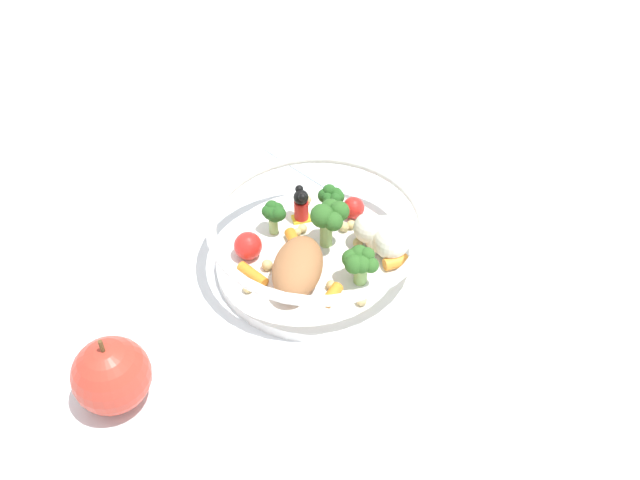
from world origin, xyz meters
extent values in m
plane|color=white|center=(0.00, 0.00, 0.00)|extent=(2.40, 2.40, 0.00)
cylinder|color=white|center=(0.00, 0.01, 0.01)|extent=(0.21, 0.21, 0.01)
torus|color=white|center=(0.00, 0.01, 0.06)|extent=(0.22, 0.22, 0.01)
ellipsoid|color=#9E663D|center=(0.00, 0.05, 0.03)|extent=(0.07, 0.09, 0.04)
cylinder|color=#8EB766|center=(0.02, -0.05, 0.02)|extent=(0.01, 0.01, 0.02)
sphere|color=#23561E|center=(0.02, -0.05, 0.04)|extent=(0.02, 0.02, 0.02)
sphere|color=#23561E|center=(0.02, -0.05, 0.04)|extent=(0.01, 0.01, 0.01)
sphere|color=#23561E|center=(0.01, -0.05, 0.04)|extent=(0.02, 0.02, 0.02)
sphere|color=#23561E|center=(0.01, -0.05, 0.04)|extent=(0.01, 0.01, 0.01)
sphere|color=#23561E|center=(0.01, -0.06, 0.04)|extent=(0.02, 0.02, 0.02)
sphere|color=#23561E|center=(0.01, -0.06, 0.04)|extent=(0.02, 0.02, 0.02)
sphere|color=#23561E|center=(0.02, -0.06, 0.04)|extent=(0.01, 0.01, 0.01)
cylinder|color=#8EB766|center=(0.06, 0.00, 0.02)|extent=(0.01, 0.01, 0.02)
sphere|color=#23561E|center=(0.06, 0.00, 0.04)|extent=(0.01, 0.01, 0.01)
sphere|color=#23561E|center=(0.06, 0.00, 0.04)|extent=(0.02, 0.02, 0.02)
sphere|color=#23561E|center=(0.06, 0.00, 0.04)|extent=(0.02, 0.02, 0.02)
sphere|color=#23561E|center=(0.05, 0.00, 0.04)|extent=(0.02, 0.02, 0.02)
sphere|color=#23561E|center=(0.05, 0.00, 0.04)|extent=(0.02, 0.02, 0.02)
sphere|color=#23561E|center=(0.05, 0.00, 0.04)|extent=(0.01, 0.01, 0.01)
sphere|color=#23561E|center=(0.06, -0.01, 0.04)|extent=(0.02, 0.02, 0.02)
sphere|color=#23561E|center=(0.06, -0.01, 0.04)|extent=(0.01, 0.01, 0.01)
cylinder|color=#7FAD5B|center=(-0.05, 0.02, 0.02)|extent=(0.01, 0.01, 0.02)
sphere|color=#2D6023|center=(-0.04, 0.02, 0.04)|extent=(0.02, 0.02, 0.02)
sphere|color=#2D6023|center=(-0.05, 0.03, 0.04)|extent=(0.02, 0.02, 0.02)
sphere|color=#2D6023|center=(-0.06, 0.03, 0.04)|extent=(0.02, 0.02, 0.02)
sphere|color=#2D6023|center=(-0.06, 0.02, 0.04)|extent=(0.02, 0.02, 0.02)
sphere|color=#2D6023|center=(-0.06, 0.02, 0.05)|extent=(0.02, 0.02, 0.02)
sphere|color=#2D6023|center=(-0.05, 0.02, 0.04)|extent=(0.02, 0.02, 0.02)
cylinder|color=#8EB766|center=(0.00, -0.01, 0.03)|extent=(0.01, 0.01, 0.03)
sphere|color=#2D6023|center=(0.01, -0.01, 0.05)|extent=(0.02, 0.02, 0.02)
sphere|color=#2D6023|center=(0.00, 0.00, 0.06)|extent=(0.02, 0.02, 0.02)
sphere|color=#2D6023|center=(-0.01, 0.00, 0.06)|extent=(0.02, 0.02, 0.02)
sphere|color=#2D6023|center=(-0.01, -0.02, 0.06)|extent=(0.02, 0.02, 0.02)
sphere|color=#2D6023|center=(0.00, -0.02, 0.05)|extent=(0.02, 0.02, 0.02)
sphere|color=silver|center=(-0.04, -0.03, 0.03)|extent=(0.03, 0.03, 0.03)
sphere|color=silver|center=(-0.05, -0.03, 0.02)|extent=(0.03, 0.03, 0.03)
sphere|color=silver|center=(-0.05, -0.03, 0.03)|extent=(0.03, 0.03, 0.03)
sphere|color=silver|center=(-0.07, -0.02, 0.03)|extent=(0.04, 0.04, 0.04)
sphere|color=silver|center=(-0.06, -0.03, 0.03)|extent=(0.04, 0.04, 0.04)
sphere|color=silver|center=(-0.06, -0.04, 0.03)|extent=(0.03, 0.03, 0.03)
sphere|color=silver|center=(-0.04, -0.04, 0.03)|extent=(0.03, 0.03, 0.03)
cube|color=yellow|center=(0.04, -0.03, 0.01)|extent=(0.02, 0.02, 0.00)
cylinder|color=red|center=(0.04, -0.03, 0.03)|extent=(0.02, 0.02, 0.02)
sphere|color=black|center=(0.04, -0.03, 0.04)|extent=(0.02, 0.02, 0.02)
sphere|color=black|center=(0.05, -0.04, 0.05)|extent=(0.01, 0.01, 0.01)
sphere|color=black|center=(0.04, -0.03, 0.05)|extent=(0.01, 0.01, 0.01)
cylinder|color=orange|center=(0.03, 0.01, 0.02)|extent=(0.03, 0.03, 0.01)
cylinder|color=orange|center=(0.04, 0.07, 0.02)|extent=(0.04, 0.02, 0.01)
cylinder|color=orange|center=(-0.04, 0.00, 0.02)|extent=(0.02, 0.03, 0.01)
cylinder|color=orange|center=(-0.04, 0.06, 0.02)|extent=(0.01, 0.03, 0.01)
cylinder|color=orange|center=(-0.08, -0.01, 0.02)|extent=(0.03, 0.03, 0.01)
sphere|color=red|center=(0.06, 0.04, 0.03)|extent=(0.03, 0.03, 0.03)
sphere|color=red|center=(-0.01, -0.06, 0.02)|extent=(0.02, 0.02, 0.02)
sphere|color=tan|center=(0.03, -0.01, 0.02)|extent=(0.01, 0.01, 0.01)
sphere|color=#D1B775|center=(0.06, -0.02, 0.02)|extent=(0.01, 0.01, 0.01)
sphere|color=#D1B775|center=(-0.01, -0.04, 0.02)|extent=(0.01, 0.01, 0.01)
sphere|color=#D1B775|center=(-0.07, 0.05, 0.02)|extent=(0.01, 0.01, 0.01)
sphere|color=tan|center=(0.04, 0.08, 0.02)|extent=(0.01, 0.01, 0.01)
sphere|color=tan|center=(-0.03, -0.06, 0.02)|extent=(0.01, 0.01, 0.01)
sphere|color=tan|center=(-0.03, 0.04, 0.02)|extent=(0.01, 0.01, 0.01)
sphere|color=tan|center=(0.04, 0.05, 0.02)|extent=(0.01, 0.01, 0.01)
sphere|color=tan|center=(-0.03, -0.02, 0.02)|extent=(0.01, 0.01, 0.01)
sphere|color=#D1B775|center=(0.03, -0.01, 0.02)|extent=(0.01, 0.01, 0.01)
sphere|color=#D1B775|center=(0.05, -0.06, 0.02)|extent=(0.01, 0.01, 0.01)
sphere|color=#D1B775|center=(-0.01, -0.04, 0.02)|extent=(0.01, 0.01, 0.01)
sphere|color=#BC3828|center=(0.08, 0.23, 0.03)|extent=(0.07, 0.07, 0.07)
cylinder|color=brown|center=(0.08, 0.23, 0.07)|extent=(0.00, 0.00, 0.01)
cube|color=white|center=(0.07, -0.18, 0.00)|extent=(0.17, 0.17, 0.01)
camera|label=1|loc=(-0.23, 0.46, 0.51)|focal=39.12mm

